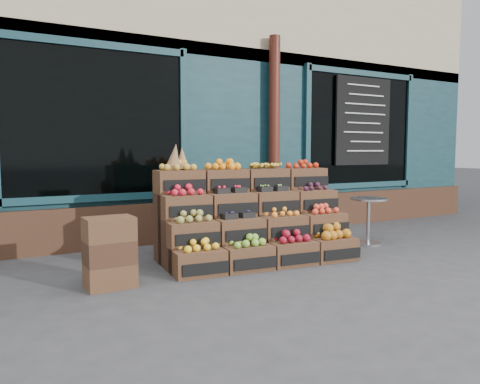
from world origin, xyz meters
TOP-DOWN VIEW (x-y plane):
  - ground at (0.00, 0.00)m, footprint 60.00×60.00m
  - shop_facade at (0.00, 5.11)m, footprint 12.00×6.24m
  - crate_display at (-0.06, 0.65)m, footprint 2.42×1.35m
  - spare_crates at (-1.94, 0.26)m, footprint 0.48×0.34m
  - bistro_table at (1.88, 0.59)m, footprint 0.54×0.54m
  - shopkeeper at (-1.31, 2.83)m, footprint 0.73×0.57m

SIDE VIEW (x-z plane):
  - ground at x=0.00m, z-range 0.00..0.00m
  - spare_crates at x=-1.94m, z-range 0.00..0.71m
  - bistro_table at x=1.88m, z-range 0.08..0.76m
  - crate_display at x=-0.06m, z-range -0.28..1.17m
  - shopkeeper at x=-1.31m, z-range 0.00..1.79m
  - shop_facade at x=0.00m, z-range 0.00..4.80m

